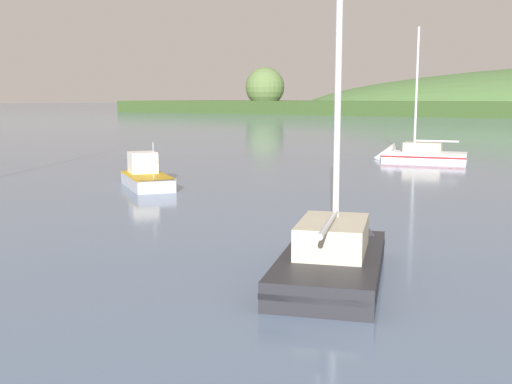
{
  "coord_description": "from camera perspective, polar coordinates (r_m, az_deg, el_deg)",
  "views": [
    {
      "loc": [
        10.64,
        3.23,
        5.63
      ],
      "look_at": [
        -5.91,
        27.35,
        1.19
      ],
      "focal_mm": 43.2,
      "sensor_mm": 36.0,
      "label": 1
    }
  ],
  "objects": [
    {
      "name": "sailboat_outer_reach",
      "position": [
        20.54,
        7.3,
        -6.49
      ],
      "size": [
        5.67,
        8.65,
        13.96
      ],
      "rotation": [
        0.0,
        0.0,
        1.93
      ],
      "color": "#232328",
      "rests_on": "ground"
    },
    {
      "name": "sailboat_far_left",
      "position": [
        58.59,
        14.29,
        3.17
      ],
      "size": [
        8.78,
        4.88,
        13.32
      ],
      "rotation": [
        0.0,
        0.0,
        3.38
      ],
      "color": "white",
      "rests_on": "ground"
    },
    {
      "name": "fishing_boat_moored",
      "position": [
        40.57,
        -10.23,
        1.13
      ],
      "size": [
        6.33,
        5.26,
        3.89
      ],
      "rotation": [
        0.0,
        0.0,
        2.55
      ],
      "color": "#ADB2BC",
      "rests_on": "ground"
    }
  ]
}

